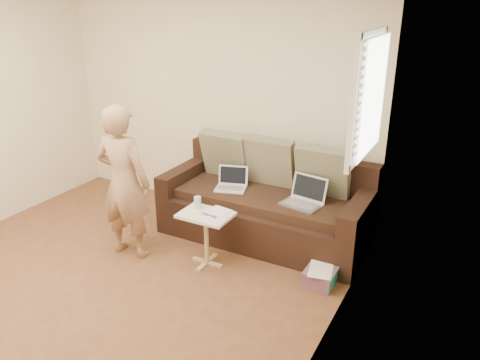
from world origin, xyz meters
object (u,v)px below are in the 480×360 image
(drinking_glass, at_px, (198,203))
(striped_box, at_px, (320,277))
(laptop_silver, at_px, (301,205))
(side_table, at_px, (206,239))
(laptop_white, at_px, (230,189))
(sofa, at_px, (265,201))
(person, at_px, (124,182))

(drinking_glass, height_order, striped_box, drinking_glass)
(laptop_silver, xyz_separation_m, side_table, (-0.71, -0.65, -0.25))
(striped_box, bearing_deg, laptop_white, 157.23)
(laptop_white, bearing_deg, laptop_silver, -18.82)
(sofa, distance_m, drinking_glass, 0.82)
(side_table, xyz_separation_m, drinking_glass, (-0.13, 0.07, 0.33))
(laptop_silver, distance_m, laptop_white, 0.82)
(sofa, xyz_separation_m, striped_box, (0.85, -0.60, -0.34))
(laptop_white, bearing_deg, striped_box, -39.97)
(sofa, relative_size, laptop_silver, 5.70)
(laptop_silver, distance_m, side_table, 1.00)
(laptop_white, relative_size, side_table, 0.59)
(laptop_silver, relative_size, striped_box, 1.44)
(person, xyz_separation_m, drinking_glass, (0.68, 0.26, -0.18))
(striped_box, bearing_deg, drinking_glass, -175.57)
(laptop_silver, bearing_deg, drinking_glass, -135.59)
(drinking_glass, xyz_separation_m, striped_box, (1.24, 0.10, -0.52))
(person, bearing_deg, sofa, -144.06)
(sofa, distance_m, side_table, 0.82)
(side_table, bearing_deg, laptop_white, 99.09)
(person, height_order, striped_box, person)
(striped_box, bearing_deg, laptop_silver, 129.23)
(drinking_glass, bearing_deg, side_table, -26.81)
(laptop_white, bearing_deg, person, -146.08)
(striped_box, bearing_deg, person, -169.48)
(laptop_silver, distance_m, striped_box, 0.77)
(laptop_silver, height_order, striped_box, laptop_silver)
(side_table, bearing_deg, laptop_silver, 42.41)
(laptop_silver, relative_size, laptop_white, 1.20)
(laptop_white, height_order, side_table, laptop_white)
(laptop_silver, bearing_deg, laptop_white, -171.96)
(person, distance_m, side_table, 0.97)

